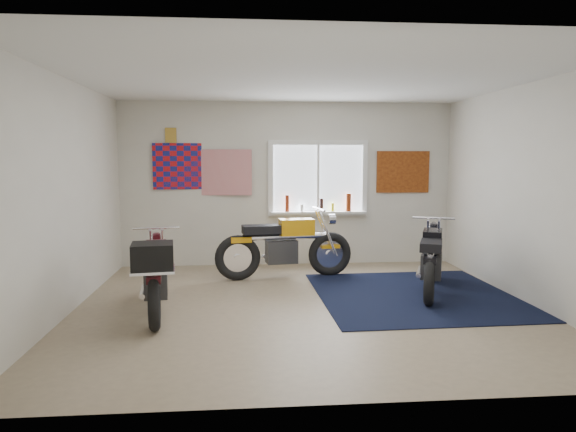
{
  "coord_description": "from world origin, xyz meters",
  "views": [
    {
      "loc": [
        -0.72,
        -6.01,
        1.79
      ],
      "look_at": [
        -0.18,
        0.4,
        1.06
      ],
      "focal_mm": 32.0,
      "sensor_mm": 36.0,
      "label": 1
    }
  ],
  "objects": [
    {
      "name": "ground",
      "position": [
        0.0,
        0.0,
        0.0
      ],
      "size": [
        5.5,
        5.5,
        0.0
      ],
      "primitive_type": "plane",
      "color": "#9E896B",
      "rests_on": "ground"
    },
    {
      "name": "room_shell",
      "position": [
        0.0,
        0.0,
        1.64
      ],
      "size": [
        5.5,
        5.5,
        5.5
      ],
      "color": "white",
      "rests_on": "ground"
    },
    {
      "name": "navy_rug",
      "position": [
        1.48,
        0.36,
        0.01
      ],
      "size": [
        2.57,
        2.66,
        0.01
      ],
      "primitive_type": "cube",
      "rotation": [
        0.0,
        0.0,
        0.03
      ],
      "color": "black",
      "rests_on": "ground"
    },
    {
      "name": "window_assembly",
      "position": [
        0.5,
        2.47,
        1.37
      ],
      "size": [
        1.66,
        0.17,
        1.26
      ],
      "color": "white",
      "rests_on": "room_shell"
    },
    {
      "name": "oil_bottles",
      "position": [
        0.6,
        2.4,
        1.03
      ],
      "size": [
        1.11,
        0.09,
        0.3
      ],
      "color": "maroon",
      "rests_on": "window_assembly"
    },
    {
      "name": "flag_display",
      "position": [
        -1.9,
        2.48,
        2.15
      ],
      "size": [
        1.6,
        0.1,
        1.17
      ],
      "color": "red",
      "rests_on": "room_shell"
    },
    {
      "name": "triumph_poster",
      "position": [
        1.95,
        2.48,
        1.55
      ],
      "size": [
        0.9,
        0.03,
        0.7
      ],
      "primitive_type": "cube",
      "color": "#A54C14",
      "rests_on": "room_shell"
    },
    {
      "name": "yellow_triumph",
      "position": [
        -0.14,
        1.5,
        0.46
      ],
      "size": [
        2.08,
        0.62,
        1.05
      ],
      "rotation": [
        0.0,
        0.0,
        0.13
      ],
      "color": "black",
      "rests_on": "ground"
    },
    {
      "name": "black_chrome_bike",
      "position": [
        1.75,
        0.5,
        0.42
      ],
      "size": [
        0.87,
        1.79,
        0.97
      ],
      "rotation": [
        0.0,
        0.0,
        1.18
      ],
      "color": "black",
      "rests_on": "navy_rug"
    },
    {
      "name": "maroon_tourer",
      "position": [
        -1.73,
        -0.26,
        0.49
      ],
      "size": [
        0.67,
        1.87,
        0.95
      ],
      "rotation": [
        0.0,
        0.0,
        1.71
      ],
      "color": "black",
      "rests_on": "ground"
    }
  ]
}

